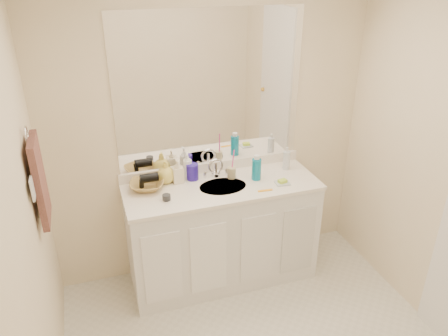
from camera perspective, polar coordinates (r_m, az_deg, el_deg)
name	(u,v)px	position (r m, az deg, el deg)	size (l,w,h in m)	color
wall_back	(211,134)	(3.49, -1.69, 4.43)	(2.60, 0.02, 2.40)	#F9E7C3
wall_left	(23,266)	(2.25, -24.80, -11.52)	(0.02, 2.60, 2.40)	#F9E7C3
vanity_cabinet	(222,234)	(3.62, -0.25, -8.59)	(1.50, 0.55, 0.85)	white
countertop	(222,187)	(3.39, -0.27, -2.46)	(1.52, 0.57, 0.03)	white
backsplash	(212,167)	(3.59, -1.57, 0.19)	(1.52, 0.03, 0.08)	white
sink_basin	(223,188)	(3.38, -0.16, -2.57)	(0.37, 0.37, 0.02)	beige
faucet	(216,170)	(3.50, -1.09, -0.27)	(0.02, 0.02, 0.11)	silver
mirror	(211,90)	(3.37, -1.74, 10.10)	(1.48, 0.01, 1.20)	white
blue_mug	(192,172)	(3.46, -4.15, -0.49)	(0.09, 0.09, 0.13)	#2A17A1
tan_cup	(232,173)	(3.48, 1.00, -0.63)	(0.07, 0.07, 0.09)	#C2B789
toothbrush	(233,161)	(3.43, 1.17, 0.96)	(0.01, 0.01, 0.19)	#EF3E9D
mouthwash_bottle	(256,169)	(3.45, 4.26, -0.17)	(0.07, 0.07, 0.17)	#0D7FA3
clear_pump_bottle	(286,160)	(3.65, 8.15, 1.02)	(0.06, 0.06, 0.16)	silver
soap_dish	(282,183)	(3.43, 7.64, -1.97)	(0.11, 0.09, 0.01)	silver
green_soap	(283,181)	(3.42, 7.65, -1.70)	(0.06, 0.05, 0.02)	#BDE337
orange_comb	(265,190)	(3.32, 5.41, -2.93)	(0.11, 0.02, 0.00)	#FFA71A
dark_jar	(166,197)	(3.20, -7.53, -3.83)	(0.06, 0.06, 0.04)	#292A2E
soap_bottle_white	(188,165)	(3.47, -4.79, 0.33)	(0.08, 0.08, 0.21)	white
soap_bottle_cream	(177,171)	(3.41, -6.12, -0.40)	(0.08, 0.09, 0.19)	#F6EAC9
soap_bottle_yellow	(166,172)	(3.42, -7.63, -0.50)	(0.14, 0.14, 0.18)	#E9D45A
wicker_basket	(147,185)	(3.37, -10.02, -2.20)	(0.26, 0.26, 0.06)	#A38142
hair_dryer	(149,178)	(3.35, -9.75, -1.27)	(0.07, 0.07, 0.14)	black
towel_ring	(27,135)	(2.77, -24.39, 3.95)	(0.11, 0.11, 0.01)	silver
hand_towel	(40,180)	(2.88, -22.92, -1.51)	(0.04, 0.32, 0.55)	#4A2C27
switch_plate	(32,189)	(2.69, -23.74, -2.50)	(0.01, 0.09, 0.13)	white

